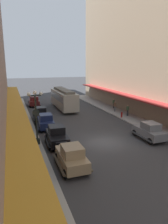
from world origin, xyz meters
The scene contains 18 objects.
ground_plane centered at (0.00, 0.00, 0.00)m, with size 200.00×200.00×0.00m, color #38383A.
sidewalk_left centered at (-7.50, 0.00, 0.07)m, with size 3.00×60.00×0.15m, color #A8A59E.
sidewalk_right centered at (7.50, 0.00, 0.07)m, with size 3.00×60.00×0.15m, color #A8A59E.
parked_car_0 centered at (-4.56, 1.01, 0.94)m, with size 2.30×4.32×1.84m.
parked_car_1 centered at (-4.54, -3.93, 0.94)m, with size 2.16×4.27×1.84m.
parked_car_2 centered at (-4.79, 10.44, 0.94)m, with size 2.20×4.28×1.84m.
parked_car_3 centered at (-4.51, 21.00, 0.94)m, with size 2.20×4.28×1.84m.
parked_car_4 centered at (-4.74, 6.54, 0.94)m, with size 2.30×4.32×1.84m.
parked_car_5 centered at (4.77, -0.78, 0.94)m, with size 2.18×4.27×1.84m.
streetcar centered at (0.06, 16.59, 1.90)m, with size 2.59×9.62×3.46m.
lamp_post_with_clock centered at (-6.40, 1.50, 2.99)m, with size 1.42×0.44×5.16m.
fire_hydrant centered at (6.35, 7.64, 0.56)m, with size 0.24×0.24×0.82m.
pedestrian_0 centered at (-7.39, 12.33, 0.99)m, with size 0.36×0.24×1.64m.
pedestrian_1 centered at (-8.25, -4.78, 0.99)m, with size 0.36×0.24×1.64m.
pedestrian_2 centered at (8.22, 13.71, 0.99)m, with size 0.36×0.24×1.64m.
pedestrian_3 centered at (-8.11, 8.04, 0.99)m, with size 0.36×0.24×1.64m.
pedestrian_4 centered at (7.68, 8.22, 0.99)m, with size 0.36×0.24×1.64m.
pedestrian_5 centered at (7.17, 11.30, 0.99)m, with size 0.36×0.24×1.64m.
Camera 1 is at (-8.50, -17.77, 7.72)m, focal length 33.22 mm.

